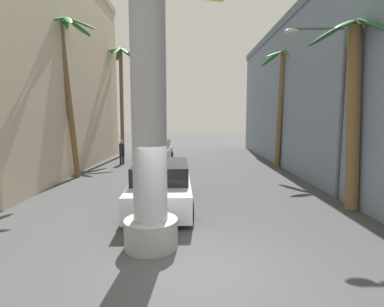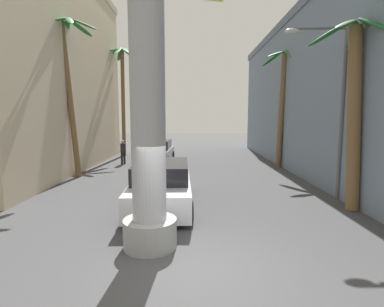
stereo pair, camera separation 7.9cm
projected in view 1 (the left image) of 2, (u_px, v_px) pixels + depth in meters
name	position (u px, v px, depth m)	size (l,w,h in m)	color
ground_plane	(191.00, 176.00, 16.10)	(85.68, 85.68, 0.00)	#424244
building_left	(30.00, 67.00, 17.46)	(6.26, 16.75, 12.14)	#C6B293
building_right	(355.00, 91.00, 17.17)	(7.61, 27.03, 9.26)	slate
neon_sign_pole	(147.00, 5.00, 6.65)	(3.51, 1.31, 12.06)	#9E9EA3
street_lamp	(333.00, 95.00, 11.19)	(2.36, 0.28, 6.51)	#59595E
car_lead	(162.00, 185.00, 10.72)	(2.28, 5.17, 1.56)	black
car_far	(156.00, 152.00, 20.86)	(2.20, 4.47, 1.56)	black
palm_tree_near_right	(354.00, 101.00, 9.99)	(2.79, 2.72, 6.36)	brown
palm_tree_mid_left	(68.00, 73.00, 14.99)	(3.06, 2.87, 8.03)	brown
palm_tree_far_left	(121.00, 82.00, 23.92)	(3.41, 3.40, 8.67)	brown
palm_tree_mid_right	(281.00, 96.00, 18.51)	(2.85, 3.00, 7.25)	brown
pedestrian_far_left	(122.00, 150.00, 20.06)	(0.48, 0.48, 1.62)	black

